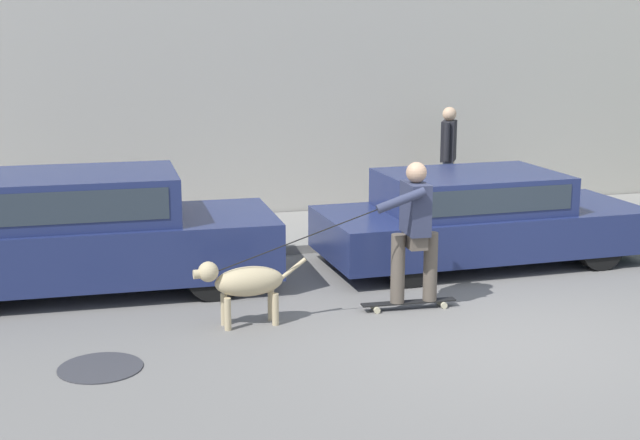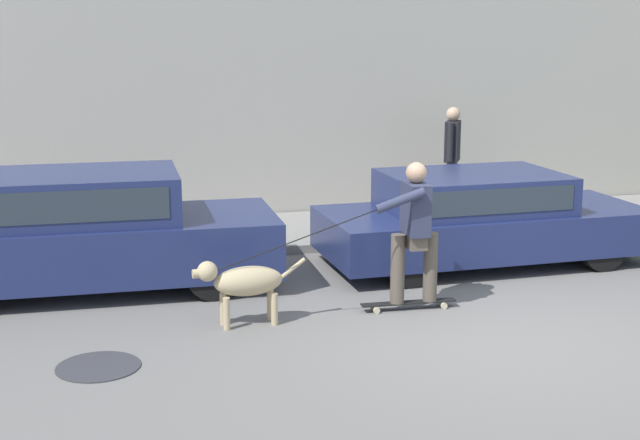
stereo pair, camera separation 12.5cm
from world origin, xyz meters
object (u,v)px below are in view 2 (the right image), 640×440
at_px(skateboarder, 414,227).
at_px(pedestrian_with_bag, 452,155).
at_px(parked_car_0, 88,233).
at_px(dog, 244,282).
at_px(parked_car_1, 480,219).

xyz_separation_m(skateboarder, pedestrian_with_bag, (2.06, 4.02, 0.14)).
relative_size(parked_car_0, dog, 3.59).
distance_m(dog, skateboarder, 1.91).
distance_m(skateboarder, pedestrian_with_bag, 4.52).
bearing_deg(parked_car_1, pedestrian_with_bag, 74.31).
bearing_deg(pedestrian_with_bag, parked_car_1, -73.78).
distance_m(parked_car_0, pedestrian_with_bag, 5.99).
distance_m(parked_car_1, dog, 3.75).
bearing_deg(parked_car_1, dog, -155.45).
xyz_separation_m(parked_car_1, pedestrian_with_bag, (0.58, 2.42, 0.47)).
bearing_deg(parked_car_0, pedestrian_with_bag, 24.47).
bearing_deg(pedestrian_with_bag, dog, -103.98).
bearing_deg(parked_car_0, dog, -46.90).
distance_m(parked_car_0, skateboarder, 3.77).
bearing_deg(parked_car_1, parked_car_0, 177.73).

